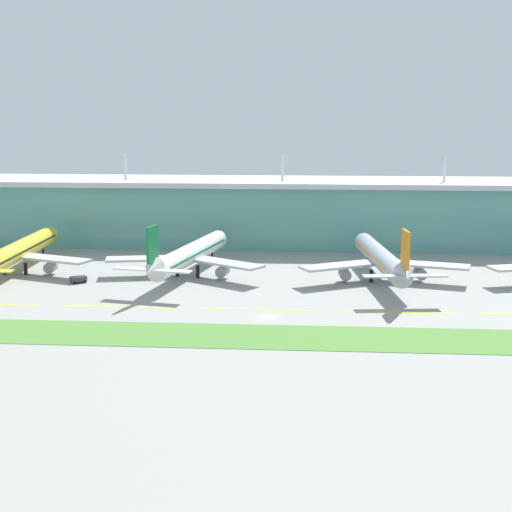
{
  "coord_description": "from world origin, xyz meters",
  "views": [
    {
      "loc": [
        9.93,
        -170.43,
        47.99
      ],
      "look_at": [
        -5.44,
        39.45,
        7.0
      ],
      "focal_mm": 52.52,
      "sensor_mm": 36.0,
      "label": 1
    }
  ],
  "objects_px": {
    "airliner_nearest": "(16,252)",
    "pushback_tug": "(78,279)",
    "airliner_far_middle": "(382,259)",
    "airliner_near_middle": "(189,255)"
  },
  "relations": [
    {
      "from": "airliner_nearest",
      "to": "pushback_tug",
      "type": "bearing_deg",
      "value": -26.06
    },
    {
      "from": "airliner_nearest",
      "to": "pushback_tug",
      "type": "xyz_separation_m",
      "value": [
        22.12,
        -10.82,
        -5.36
      ]
    },
    {
      "from": "airliner_far_middle",
      "to": "pushback_tug",
      "type": "height_order",
      "value": "airliner_far_middle"
    },
    {
      "from": "airliner_near_middle",
      "to": "airliner_far_middle",
      "type": "bearing_deg",
      "value": -2.2
    },
    {
      "from": "airliner_far_middle",
      "to": "airliner_near_middle",
      "type": "bearing_deg",
      "value": 177.8
    },
    {
      "from": "airliner_far_middle",
      "to": "pushback_tug",
      "type": "relative_size",
      "value": 12.72
    },
    {
      "from": "pushback_tug",
      "to": "airliner_nearest",
      "type": "bearing_deg",
      "value": 153.94
    },
    {
      "from": "airliner_far_middle",
      "to": "pushback_tug",
      "type": "bearing_deg",
      "value": -174.1
    },
    {
      "from": "airliner_near_middle",
      "to": "pushback_tug",
      "type": "distance_m",
      "value": 32.37
    },
    {
      "from": "airliner_nearest",
      "to": "pushback_tug",
      "type": "distance_m",
      "value": 25.2
    }
  ]
}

